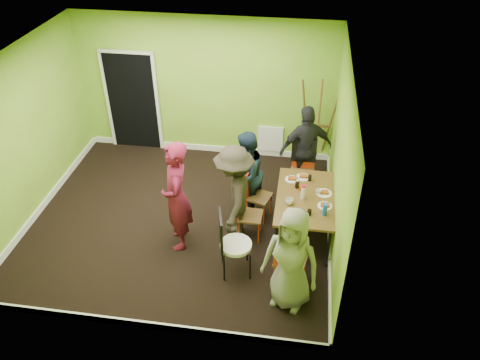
% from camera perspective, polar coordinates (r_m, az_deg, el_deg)
% --- Properties ---
extents(ground, '(5.00, 5.00, 0.00)m').
position_cam_1_polar(ground, '(8.10, -7.09, -4.71)').
color(ground, black).
rests_on(ground, ground).
extents(room_walls, '(5.04, 4.54, 2.82)m').
position_cam_1_polar(room_walls, '(7.54, -7.72, 1.25)').
color(room_walls, '#7DAB2C').
rests_on(room_walls, ground).
extents(dining_table, '(0.90, 1.50, 0.75)m').
position_cam_1_polar(dining_table, '(7.40, 7.96, -2.37)').
color(dining_table, black).
rests_on(dining_table, ground).
extents(chair_left_far, '(0.46, 0.46, 0.89)m').
position_cam_1_polar(chair_left_far, '(7.81, 1.87, -1.42)').
color(chair_left_far, '#F14716').
rests_on(chair_left_far, ground).
extents(chair_left_near, '(0.38, 0.38, 0.90)m').
position_cam_1_polar(chair_left_near, '(7.41, 0.72, -3.81)').
color(chair_left_near, '#F14716').
rests_on(chair_left_near, ground).
extents(chair_back_end, '(0.44, 0.51, 1.06)m').
position_cam_1_polar(chair_back_end, '(8.34, 7.75, 2.93)').
color(chair_back_end, '#F14716').
rests_on(chair_back_end, ground).
extents(chair_front_end, '(0.50, 0.50, 1.03)m').
position_cam_1_polar(chair_front_end, '(6.56, 6.07, -9.51)').
color(chair_front_end, '#F14716').
rests_on(chair_front_end, ground).
extents(chair_bentwood, '(0.51, 0.50, 1.08)m').
position_cam_1_polar(chair_bentwood, '(6.76, -1.16, -7.45)').
color(chair_bentwood, black).
rests_on(chair_bentwood, ground).
extents(easel, '(0.74, 0.70, 1.85)m').
position_cam_1_polar(easel, '(9.03, 9.47, 6.73)').
color(easel, brown).
rests_on(easel, ground).
extents(plate_near_left, '(0.23, 0.23, 0.01)m').
position_cam_1_polar(plate_near_left, '(7.70, 6.34, 0.07)').
color(plate_near_left, white).
rests_on(plate_near_left, dining_table).
extents(plate_near_right, '(0.22, 0.22, 0.01)m').
position_cam_1_polar(plate_near_right, '(7.01, 6.47, -4.04)').
color(plate_near_right, white).
rests_on(plate_near_right, dining_table).
extents(plate_far_back, '(0.23, 0.23, 0.01)m').
position_cam_1_polar(plate_far_back, '(7.78, 7.72, 0.34)').
color(plate_far_back, white).
rests_on(plate_far_back, dining_table).
extents(plate_far_front, '(0.24, 0.24, 0.01)m').
position_cam_1_polar(plate_far_front, '(6.87, 7.32, -5.12)').
color(plate_far_front, white).
rests_on(plate_far_front, dining_table).
extents(plate_wall_back, '(0.25, 0.25, 0.01)m').
position_cam_1_polar(plate_wall_back, '(7.47, 10.21, -1.60)').
color(plate_wall_back, white).
rests_on(plate_wall_back, dining_table).
extents(plate_wall_front, '(0.22, 0.22, 0.01)m').
position_cam_1_polar(plate_wall_front, '(7.22, 10.30, -3.13)').
color(plate_wall_front, white).
rests_on(plate_wall_front, dining_table).
extents(thermos, '(0.07, 0.07, 0.22)m').
position_cam_1_polar(thermos, '(7.26, 7.69, -1.54)').
color(thermos, white).
rests_on(thermos, dining_table).
extents(blue_bottle, '(0.07, 0.07, 0.19)m').
position_cam_1_polar(blue_bottle, '(7.01, 10.31, -3.56)').
color(blue_bottle, blue).
rests_on(blue_bottle, dining_table).
extents(orange_bottle, '(0.03, 0.03, 0.08)m').
position_cam_1_polar(orange_bottle, '(7.46, 7.39, -1.02)').
color(orange_bottle, '#F14716').
rests_on(orange_bottle, dining_table).
extents(glass_mid, '(0.06, 0.06, 0.10)m').
position_cam_1_polar(glass_mid, '(7.51, 6.97, -0.61)').
color(glass_mid, black).
rests_on(glass_mid, dining_table).
extents(glass_back, '(0.06, 0.06, 0.10)m').
position_cam_1_polar(glass_back, '(7.70, 8.50, 0.26)').
color(glass_back, black).
rests_on(glass_back, dining_table).
extents(glass_front, '(0.06, 0.06, 0.09)m').
position_cam_1_polar(glass_front, '(7.00, 8.45, -3.91)').
color(glass_front, black).
rests_on(glass_front, dining_table).
extents(cup_a, '(0.12, 0.12, 0.09)m').
position_cam_1_polar(cup_a, '(7.16, 6.05, -2.61)').
color(cup_a, white).
rests_on(cup_a, dining_table).
extents(cup_b, '(0.09, 0.09, 0.08)m').
position_cam_1_polar(cup_b, '(7.43, 9.56, -1.44)').
color(cup_b, white).
rests_on(cup_b, dining_table).
extents(person_standing, '(0.61, 0.76, 1.83)m').
position_cam_1_polar(person_standing, '(7.08, -7.75, -2.06)').
color(person_standing, maroon).
rests_on(person_standing, ground).
extents(person_left_far, '(0.77, 0.88, 1.53)m').
position_cam_1_polar(person_left_far, '(7.76, 0.71, 0.70)').
color(person_left_far, '#162637').
rests_on(person_left_far, ground).
extents(person_left_near, '(0.68, 1.11, 1.67)m').
position_cam_1_polar(person_left_near, '(7.20, -0.70, -1.78)').
color(person_left_near, '#29241B').
rests_on(person_left_near, ground).
extents(person_back_end, '(1.05, 0.75, 1.65)m').
position_cam_1_polar(person_back_end, '(8.39, 8.03, 3.76)').
color(person_back_end, black).
rests_on(person_back_end, ground).
extents(person_front_end, '(0.89, 0.71, 1.60)m').
position_cam_1_polar(person_front_end, '(6.24, 6.27, -9.62)').
color(person_front_end, gray).
rests_on(person_front_end, ground).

